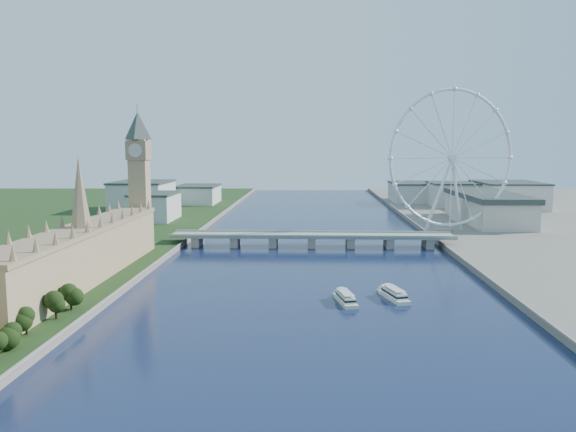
{
  "coord_description": "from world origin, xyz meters",
  "views": [
    {
      "loc": [
        -0.37,
        -133.0,
        78.05
      ],
      "look_at": [
        -14.74,
        210.0,
        35.22
      ],
      "focal_mm": 35.0,
      "sensor_mm": 36.0,
      "label": 1
    }
  ],
  "objects": [
    {
      "name": "city_skyline",
      "position": [
        39.22,
        560.08,
        16.96
      ],
      "size": [
        505.0,
        280.0,
        32.0
      ],
      "color": "beige",
      "rests_on": "ground"
    },
    {
      "name": "westminster_bridge",
      "position": [
        0.0,
        300.0,
        6.63
      ],
      "size": [
        220.0,
        22.0,
        9.5
      ],
      "color": "gray",
      "rests_on": "ground"
    },
    {
      "name": "county_hall",
      "position": [
        175.0,
        430.0,
        0.0
      ],
      "size": [
        54.0,
        144.0,
        35.0
      ],
      "primitive_type": null,
      "color": "beige",
      "rests_on": "ground"
    },
    {
      "name": "big_ben",
      "position": [
        -128.0,
        278.0,
        66.57
      ],
      "size": [
        20.02,
        20.02,
        110.0
      ],
      "color": "tan",
      "rests_on": "ground"
    },
    {
      "name": "tour_boat_near",
      "position": [
        17.01,
        141.68,
        0.0
      ],
      "size": [
        12.46,
        28.25,
        6.03
      ],
      "primitive_type": null,
      "rotation": [
        0.0,
        0.0,
        0.21
      ],
      "color": "beige",
      "rests_on": "ground"
    },
    {
      "name": "parliament_range",
      "position": [
        -128.0,
        170.0,
        18.48
      ],
      "size": [
        24.0,
        200.0,
        70.0
      ],
      "color": "tan",
      "rests_on": "ground"
    },
    {
      "name": "london_eye",
      "position": [
        119.98,
        355.08,
        67.52
      ],
      "size": [
        113.6,
        39.12,
        124.3
      ],
      "color": "silver",
      "rests_on": "ground"
    },
    {
      "name": "tour_boat_far",
      "position": [
        42.35,
        149.61,
        0.0
      ],
      "size": [
        14.84,
        29.25,
        6.25
      ],
      "primitive_type": null,
      "rotation": [
        0.0,
        0.0,
        0.28
      ],
      "color": "silver",
      "rests_on": "ground"
    }
  ]
}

